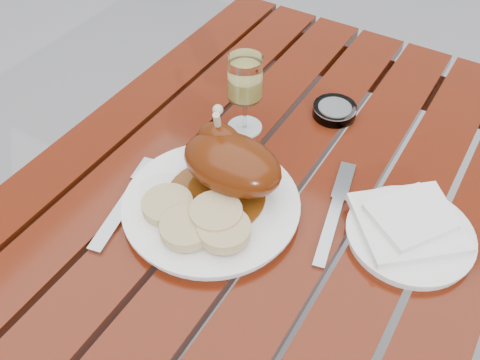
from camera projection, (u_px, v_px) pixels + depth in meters
name	position (u px, v px, depth m)	size (l,w,h in m)	color
table	(256.00, 303.00, 1.21)	(0.80, 1.20, 0.75)	#5F190B
dinner_plate	(211.00, 206.00, 0.90)	(0.30, 0.30, 0.02)	white
roast_duck	(229.00, 162.00, 0.89)	(0.18, 0.18, 0.13)	#5E2D0A
bread_dumplings	(198.00, 219.00, 0.85)	(0.19, 0.13, 0.03)	tan
wine_glass	(245.00, 95.00, 1.00)	(0.07, 0.07, 0.16)	#D2C65F
side_plate	(410.00, 235.00, 0.86)	(0.21, 0.21, 0.02)	white
napkin	(408.00, 223.00, 0.86)	(0.16, 0.15, 0.01)	white
ashtray	(334.00, 111.00, 1.07)	(0.09, 0.09, 0.02)	#B2B7BC
fork	(124.00, 206.00, 0.91)	(0.02, 0.20, 0.01)	gray
knife	(332.00, 219.00, 0.89)	(0.02, 0.21, 0.01)	gray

